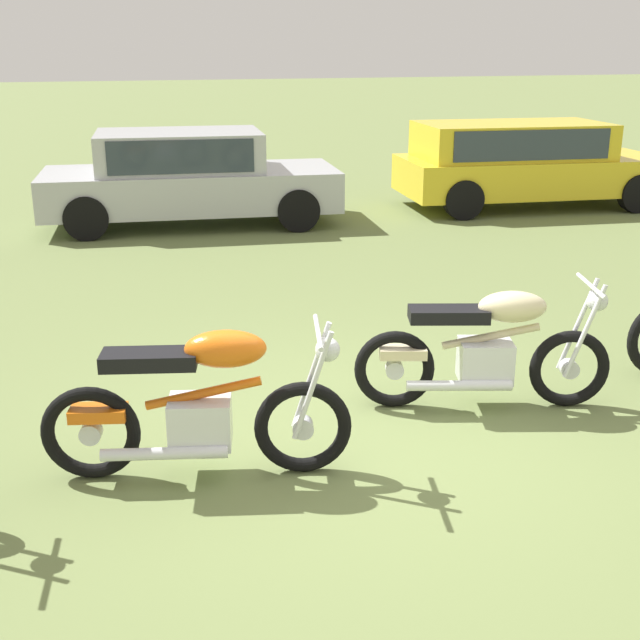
% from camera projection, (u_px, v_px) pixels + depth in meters
% --- Properties ---
extents(ground_plane, '(120.00, 120.00, 0.00)m').
position_uv_depth(ground_plane, '(362.00, 443.00, 5.94)').
color(ground_plane, olive).
extents(motorcycle_orange, '(1.98, 0.78, 1.02)m').
position_uv_depth(motorcycle_orange, '(200.00, 406.00, 5.35)').
color(motorcycle_orange, black).
rests_on(motorcycle_orange, ground).
extents(motorcycle_cream, '(1.92, 0.86, 1.02)m').
position_uv_depth(motorcycle_cream, '(487.00, 349.00, 6.39)').
color(motorcycle_cream, black).
rests_on(motorcycle_cream, ground).
extents(car_silver, '(4.64, 2.29, 1.43)m').
position_uv_depth(car_silver, '(186.00, 173.00, 12.81)').
color(car_silver, '#B2B5BA').
rests_on(car_silver, ground).
extents(car_yellow, '(4.62, 2.29, 1.43)m').
position_uv_depth(car_yellow, '(521.00, 158.00, 14.17)').
color(car_yellow, gold).
rests_on(car_yellow, ground).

